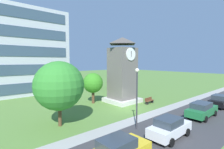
# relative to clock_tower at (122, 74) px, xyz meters

# --- Properties ---
(ground_plane) EXTENTS (160.00, 160.00, 0.00)m
(ground_plane) POSITION_rel_clock_tower_xyz_m (-2.43, -3.24, -4.39)
(ground_plane) COLOR #567F38
(street_asphalt) EXTENTS (120.00, 7.20, 0.01)m
(street_asphalt) POSITION_rel_clock_tower_xyz_m (-2.43, -10.99, -4.39)
(street_asphalt) COLOR #38383A
(street_asphalt) RESTS_ON ground
(kerb_strip) EXTENTS (120.00, 1.60, 0.01)m
(kerb_strip) POSITION_rel_clock_tower_xyz_m (-2.43, -6.59, -4.39)
(kerb_strip) COLOR #9E9E99
(kerb_strip) RESTS_ON ground
(office_building) EXTENTS (21.09, 10.29, 16.00)m
(office_building) POSITION_rel_clock_tower_xyz_m (-12.43, 18.59, 3.61)
(office_building) COLOR #B7BCC6
(office_building) RESTS_ON ground
(clock_tower) EXTENTS (4.53, 4.53, 9.87)m
(clock_tower) POSITION_rel_clock_tower_xyz_m (0.00, 0.00, 0.00)
(clock_tower) COLOR #605B56
(clock_tower) RESTS_ON ground
(park_bench) EXTENTS (1.83, 0.63, 0.88)m
(park_bench) POSITION_rel_clock_tower_xyz_m (2.26, -3.40, -3.93)
(park_bench) COLOR brown
(park_bench) RESTS_ON ground
(street_lamp) EXTENTS (0.36, 0.36, 5.64)m
(street_lamp) POSITION_rel_clock_tower_xyz_m (-6.33, -8.31, -0.88)
(street_lamp) COLOR #333338
(street_lamp) RESTS_ON ground
(tree_streetside) EXTENTS (4.02, 4.02, 5.43)m
(tree_streetside) POSITION_rel_clock_tower_xyz_m (7.30, 9.39, -0.99)
(tree_streetside) COLOR #513823
(tree_streetside) RESTS_ON ground
(tree_by_building) EXTENTS (4.72, 4.72, 6.30)m
(tree_by_building) POSITION_rel_clock_tower_xyz_m (-11.33, -2.92, -0.46)
(tree_by_building) COLOR #513823
(tree_by_building) RESTS_ON ground
(tree_near_tower) EXTENTS (2.96, 2.96, 4.54)m
(tree_near_tower) POSITION_rel_clock_tower_xyz_m (-3.86, 2.27, -1.36)
(tree_near_tower) COLOR #513823
(tree_near_tower) RESTS_ON ground
(parked_car_white) EXTENTS (4.27, 1.99, 1.69)m
(parked_car_white) POSITION_rel_clock_tower_xyz_m (-5.60, -11.20, -3.53)
(parked_car_white) COLOR silver
(parked_car_white) RESTS_ON ground
(parked_car_green) EXTENTS (4.74, 2.08, 1.69)m
(parked_car_green) POSITION_rel_clock_tower_xyz_m (1.73, -10.92, -3.53)
(parked_car_green) COLOR #1E6B38
(parked_car_green) RESTS_ON ground
(parked_car_black) EXTENTS (4.12, 2.02, 1.69)m
(parked_car_black) POSITION_rel_clock_tower_xyz_m (8.04, -10.88, -3.53)
(parked_car_black) COLOR black
(parked_car_black) RESTS_ON ground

